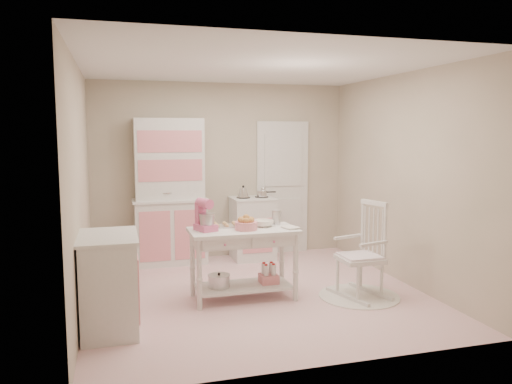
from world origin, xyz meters
TOP-DOWN VIEW (x-y plane):
  - room_shell at (0.00, 0.00)m, footprint 3.84×3.84m
  - door at (0.95, 1.87)m, footprint 0.82×0.05m
  - hutch at (-0.80, 1.66)m, footprint 1.06×0.50m
  - stove at (0.40, 1.61)m, footprint 0.62×0.57m
  - base_cabinet at (-1.63, -0.65)m, footprint 0.54×0.84m
  - lace_rug at (1.11, -0.42)m, footprint 0.92×0.92m
  - rocking_chair at (1.11, -0.42)m, footprint 0.66×0.82m
  - work_table at (-0.19, -0.11)m, footprint 1.20×0.60m
  - stand_mixer at (-0.61, -0.09)m, footprint 0.29×0.33m
  - cookie_tray at (-0.34, 0.07)m, footprint 0.34×0.24m
  - bread_basket at (-0.17, -0.16)m, footprint 0.25×0.25m
  - mixing_bowl at (0.07, -0.03)m, footprint 0.24×0.24m
  - metal_pitcher at (0.25, 0.05)m, footprint 0.10×0.10m
  - recipe_book at (0.26, -0.23)m, footprint 0.19×0.23m

SIDE VIEW (x-z plane):
  - lace_rug at x=1.11m, z-range 0.00..0.01m
  - work_table at x=-0.19m, z-range 0.00..0.80m
  - stove at x=0.40m, z-range 0.00..0.92m
  - base_cabinet at x=-1.63m, z-range 0.00..0.92m
  - rocking_chair at x=1.11m, z-range 0.00..1.10m
  - cookie_tray at x=-0.34m, z-range 0.80..0.82m
  - recipe_book at x=0.26m, z-range 0.80..0.82m
  - mixing_bowl at x=0.07m, z-range 0.80..0.87m
  - bread_basket at x=-0.17m, z-range 0.80..0.89m
  - metal_pitcher at x=0.25m, z-range 0.80..0.97m
  - stand_mixer at x=-0.61m, z-range 0.80..1.14m
  - door at x=0.95m, z-range 0.00..2.04m
  - hutch at x=-0.80m, z-range 0.00..2.08m
  - room_shell at x=0.00m, z-range 0.34..2.96m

